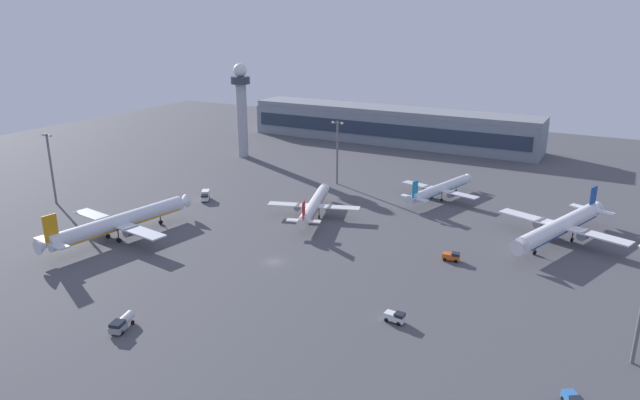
{
  "coord_description": "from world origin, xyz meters",
  "views": [
    {
      "loc": [
        72.14,
        -108.47,
        57.8
      ],
      "look_at": [
        -7.99,
        38.26,
        4.0
      ],
      "focal_mm": 32.21,
      "sensor_mm": 36.0,
      "label": 1
    }
  ],
  "objects_px": {
    "baggage_tractor": "(395,317)",
    "apron_light_central": "(337,148)",
    "airplane_taxiway_distant": "(561,226)",
    "fuel_truck": "(122,323)",
    "control_tower": "(241,104)",
    "catering_truck": "(205,195)",
    "cargo_loader": "(452,256)",
    "airplane_near_gate": "(314,205)",
    "airplane_mid_apron": "(440,189)",
    "apron_light_west": "(51,163)",
    "airplane_terminal_side": "(119,222)"
  },
  "relations": [
    {
      "from": "baggage_tractor",
      "to": "apron_light_central",
      "type": "bearing_deg",
      "value": -141.84
    },
    {
      "from": "airplane_taxiway_distant",
      "to": "fuel_truck",
      "type": "relative_size",
      "value": 6.68
    },
    {
      "from": "fuel_truck",
      "to": "control_tower",
      "type": "bearing_deg",
      "value": -79.22
    },
    {
      "from": "baggage_tractor",
      "to": "catering_truck",
      "type": "bearing_deg",
      "value": -113.3
    },
    {
      "from": "airplane_taxiway_distant",
      "to": "catering_truck",
      "type": "xyz_separation_m",
      "value": [
        -106.95,
        -16.91,
        -2.85
      ]
    },
    {
      "from": "fuel_truck",
      "to": "cargo_loader",
      "type": "xyz_separation_m",
      "value": [
        46.51,
        62.51,
        -0.19
      ]
    },
    {
      "from": "baggage_tractor",
      "to": "airplane_near_gate",
      "type": "bearing_deg",
      "value": -132.08
    },
    {
      "from": "airplane_mid_apron",
      "to": "baggage_tractor",
      "type": "bearing_deg",
      "value": -63.34
    },
    {
      "from": "cargo_loader",
      "to": "apron_light_central",
      "type": "xyz_separation_m",
      "value": [
        -55.9,
        47.3,
        12.01
      ]
    },
    {
      "from": "catering_truck",
      "to": "apron_light_west",
      "type": "relative_size",
      "value": 0.26
    },
    {
      "from": "baggage_tractor",
      "to": "apron_light_west",
      "type": "relative_size",
      "value": 0.19
    },
    {
      "from": "fuel_truck",
      "to": "baggage_tractor",
      "type": "height_order",
      "value": "fuel_truck"
    },
    {
      "from": "fuel_truck",
      "to": "cargo_loader",
      "type": "height_order",
      "value": "fuel_truck"
    },
    {
      "from": "cargo_loader",
      "to": "baggage_tractor",
      "type": "relative_size",
      "value": 1.02
    },
    {
      "from": "airplane_mid_apron",
      "to": "apron_light_central",
      "type": "bearing_deg",
      "value": -164.72
    },
    {
      "from": "airplane_mid_apron",
      "to": "cargo_loader",
      "type": "relative_size",
      "value": 8.08
    },
    {
      "from": "control_tower",
      "to": "airplane_mid_apron",
      "type": "relative_size",
      "value": 1.11
    },
    {
      "from": "airplane_near_gate",
      "to": "airplane_taxiway_distant",
      "type": "bearing_deg",
      "value": -6.76
    },
    {
      "from": "airplane_terminal_side",
      "to": "airplane_near_gate",
      "type": "distance_m",
      "value": 55.57
    },
    {
      "from": "control_tower",
      "to": "fuel_truck",
      "type": "xyz_separation_m",
      "value": [
        64.26,
        -128.54,
        -21.23
      ]
    },
    {
      "from": "airplane_mid_apron",
      "to": "catering_truck",
      "type": "distance_m",
      "value": 77.22
    },
    {
      "from": "airplane_terminal_side",
      "to": "control_tower",
      "type": "bearing_deg",
      "value": 114.26
    },
    {
      "from": "airplane_near_gate",
      "to": "apron_light_west",
      "type": "height_order",
      "value": "apron_light_west"
    },
    {
      "from": "apron_light_central",
      "to": "airplane_mid_apron",
      "type": "bearing_deg",
      "value": 0.17
    },
    {
      "from": "airplane_near_gate",
      "to": "cargo_loader",
      "type": "xyz_separation_m",
      "value": [
        46.09,
        -12.67,
        -2.31
      ]
    },
    {
      "from": "airplane_mid_apron",
      "to": "catering_truck",
      "type": "relative_size",
      "value": 5.83
    },
    {
      "from": "control_tower",
      "to": "apron_light_west",
      "type": "bearing_deg",
      "value": -99.99
    },
    {
      "from": "airplane_taxiway_distant",
      "to": "cargo_loader",
      "type": "height_order",
      "value": "airplane_taxiway_distant"
    },
    {
      "from": "airplane_mid_apron",
      "to": "cargo_loader",
      "type": "bearing_deg",
      "value": -54.17
    },
    {
      "from": "airplane_near_gate",
      "to": "catering_truck",
      "type": "xyz_separation_m",
      "value": [
        -39.07,
        -3.2,
        -1.91
      ]
    },
    {
      "from": "airplane_near_gate",
      "to": "catering_truck",
      "type": "relative_size",
      "value": 5.81
    },
    {
      "from": "catering_truck",
      "to": "baggage_tractor",
      "type": "relative_size",
      "value": 1.41
    },
    {
      "from": "control_tower",
      "to": "airplane_taxiway_distant",
      "type": "height_order",
      "value": "control_tower"
    },
    {
      "from": "airplane_near_gate",
      "to": "cargo_loader",
      "type": "relative_size",
      "value": 8.05
    },
    {
      "from": "control_tower",
      "to": "baggage_tractor",
      "type": "height_order",
      "value": "control_tower"
    },
    {
      "from": "catering_truck",
      "to": "airplane_near_gate",
      "type": "bearing_deg",
      "value": 152.22
    },
    {
      "from": "control_tower",
      "to": "airplane_terminal_side",
      "type": "height_order",
      "value": "control_tower"
    },
    {
      "from": "catering_truck",
      "to": "apron_light_central",
      "type": "height_order",
      "value": "apron_light_central"
    },
    {
      "from": "airplane_near_gate",
      "to": "catering_truck",
      "type": "height_order",
      "value": "airplane_near_gate"
    },
    {
      "from": "fuel_truck",
      "to": "catering_truck",
      "type": "height_order",
      "value": "catering_truck"
    },
    {
      "from": "control_tower",
      "to": "apron_light_west",
      "type": "relative_size",
      "value": 1.71
    },
    {
      "from": "control_tower",
      "to": "airplane_near_gate",
      "type": "distance_m",
      "value": 86.0
    },
    {
      "from": "airplane_near_gate",
      "to": "baggage_tractor",
      "type": "bearing_deg",
      "value": -64.68
    },
    {
      "from": "airplane_taxiway_distant",
      "to": "apron_light_central",
      "type": "relative_size",
      "value": 1.94
    },
    {
      "from": "baggage_tractor",
      "to": "apron_light_west",
      "type": "height_order",
      "value": "apron_light_west"
    },
    {
      "from": "airplane_terminal_side",
      "to": "apron_light_west",
      "type": "xyz_separation_m",
      "value": [
        -41.62,
        11.85,
        8.77
      ]
    },
    {
      "from": "airplane_mid_apron",
      "to": "fuel_truck",
      "type": "xyz_separation_m",
      "value": [
        -28.58,
        -109.92,
        -2.1
      ]
    },
    {
      "from": "control_tower",
      "to": "airplane_taxiway_distant",
      "type": "xyz_separation_m",
      "value": [
        132.57,
        -39.65,
        -18.17
      ]
    },
    {
      "from": "baggage_tractor",
      "to": "apron_light_central",
      "type": "relative_size",
      "value": 0.19
    },
    {
      "from": "fuel_truck",
      "to": "apron_light_central",
      "type": "xyz_separation_m",
      "value": [
        -9.38,
        109.81,
        11.82
      ]
    }
  ]
}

